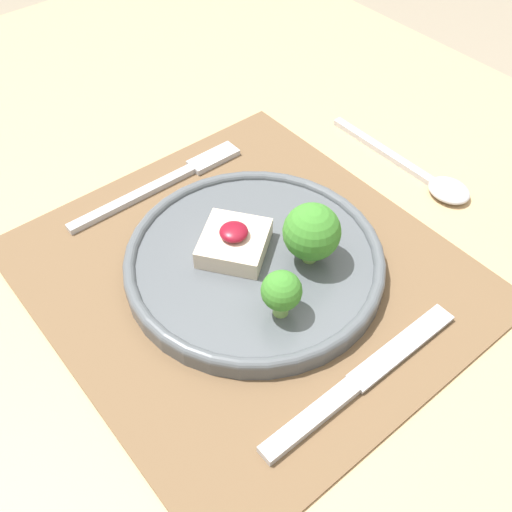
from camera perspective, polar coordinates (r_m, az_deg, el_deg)
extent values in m
cube|color=tan|center=(0.60, -0.81, -2.70)|extent=(1.35, 1.02, 0.03)
cylinder|color=tan|center=(1.41, -2.18, 10.93)|extent=(0.06, 0.06, 0.73)
cube|color=brown|center=(0.59, -0.83, -1.68)|extent=(0.41, 0.38, 0.00)
cylinder|color=#4C5156|center=(0.58, 0.00, -0.79)|extent=(0.25, 0.25, 0.02)
torus|color=#4C5156|center=(0.58, 0.00, -0.27)|extent=(0.25, 0.25, 0.01)
cube|color=beige|center=(0.58, -1.80, 1.41)|extent=(0.09, 0.09, 0.02)
ellipsoid|color=maroon|center=(0.57, -1.84, 2.49)|extent=(0.03, 0.03, 0.01)
cylinder|color=#84B256|center=(0.57, 5.14, 0.33)|extent=(0.01, 0.01, 0.02)
sphere|color=#387A28|center=(0.55, 5.34, 2.30)|extent=(0.05, 0.05, 0.05)
cylinder|color=#84B256|center=(0.53, 2.37, -4.79)|extent=(0.01, 0.01, 0.02)
sphere|color=#387A28|center=(0.51, 2.45, -3.32)|extent=(0.04, 0.04, 0.04)
cube|color=#B2B2B7|center=(0.67, -11.60, 5.46)|extent=(0.01, 0.16, 0.01)
cube|color=#B2B2B7|center=(0.71, -4.07, 9.30)|extent=(0.02, 0.06, 0.01)
cube|color=#B2B2B7|center=(0.50, 5.21, -15.25)|extent=(0.02, 0.10, 0.01)
cube|color=#B2B2B7|center=(0.55, 13.72, -8.38)|extent=(0.02, 0.12, 0.00)
cube|color=#B2B2B7|center=(0.74, 11.96, 9.81)|extent=(0.16, 0.01, 0.01)
ellipsoid|color=#B2B2B7|center=(0.70, 17.91, 5.97)|extent=(0.05, 0.04, 0.01)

